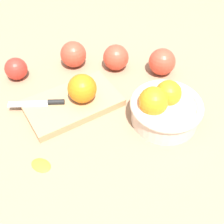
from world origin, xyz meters
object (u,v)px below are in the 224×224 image
(apple_front_left, at_px, (116,58))
(apple_front_center, at_px, (73,54))
(knife, at_px, (44,103))
(cutting_board, at_px, (73,103))
(apple_mid_left, at_px, (162,62))
(bowl, at_px, (164,107))
(apple_front_right, at_px, (16,69))
(orange_on_board, at_px, (82,89))

(apple_front_left, height_order, apple_front_center, apple_front_center)
(knife, bearing_deg, cutting_board, 168.10)
(knife, distance_m, apple_mid_left, 0.38)
(bowl, relative_size, apple_front_left, 2.33)
(apple_front_left, relative_size, apple_front_center, 0.98)
(bowl, bearing_deg, apple_front_left, -83.81)
(bowl, xyz_separation_m, apple_mid_left, (-0.10, -0.18, -0.00))
(cutting_board, bearing_deg, apple_front_center, -108.68)
(apple_front_right, bearing_deg, orange_on_board, 127.89)
(apple_mid_left, bearing_deg, orange_on_board, 9.17)
(apple_front_right, bearing_deg, apple_front_left, 166.54)
(bowl, bearing_deg, apple_mid_left, -118.08)
(apple_front_left, bearing_deg, bowl, 96.19)
(orange_on_board, bearing_deg, apple_front_left, -141.22)
(bowl, bearing_deg, orange_on_board, -36.92)
(apple_front_right, bearing_deg, knife, 105.00)
(apple_mid_left, bearing_deg, apple_front_right, -19.37)
(bowl, height_order, apple_front_center, bowl)
(cutting_board, relative_size, apple_front_right, 3.78)
(knife, height_order, apple_front_right, apple_front_right)
(orange_on_board, relative_size, knife, 0.53)
(orange_on_board, bearing_deg, apple_front_center, -99.47)
(apple_front_center, bearing_deg, orange_on_board, 80.53)
(orange_on_board, xyz_separation_m, apple_front_center, (-0.03, -0.19, -0.02))
(bowl, xyz_separation_m, apple_front_left, (0.03, -0.26, -0.00))
(knife, relative_size, apple_mid_left, 1.81)
(orange_on_board, distance_m, apple_front_right, 0.25)
(cutting_board, bearing_deg, orange_on_board, 166.68)
(apple_front_left, height_order, apple_mid_left, apple_mid_left)
(cutting_board, xyz_separation_m, apple_front_left, (-0.18, -0.11, 0.03))
(cutting_board, distance_m, orange_on_board, 0.06)
(bowl, xyz_separation_m, orange_on_board, (0.18, -0.13, 0.02))
(bowl, distance_m, cutting_board, 0.25)
(apple_front_left, height_order, apple_front_right, apple_front_left)
(bowl, height_order, apple_mid_left, bowl)
(apple_front_center, xyz_separation_m, apple_front_right, (0.18, -0.01, -0.01))
(knife, bearing_deg, orange_on_board, 167.70)
(bowl, distance_m, apple_front_right, 0.47)
(apple_front_left, xyz_separation_m, apple_front_right, (0.30, -0.07, -0.01))
(bowl, relative_size, apple_mid_left, 2.28)
(cutting_board, bearing_deg, knife, -11.90)
(apple_front_center, bearing_deg, apple_mid_left, 149.28)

